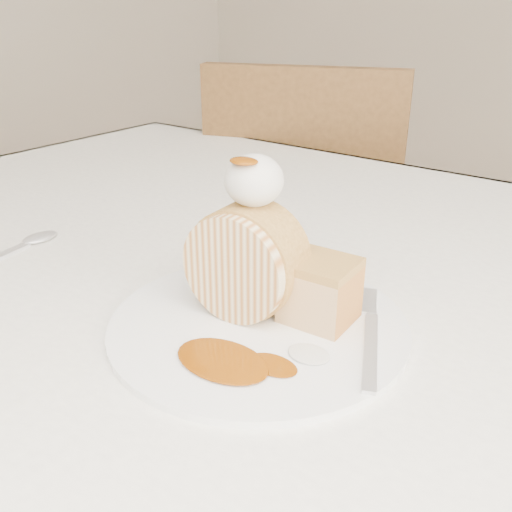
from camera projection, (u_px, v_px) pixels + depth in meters
The scene contains 9 objects.
table at pixel (300, 329), 0.67m from camera, with size 1.40×0.90×0.75m.
chair_far at pixel (308, 229), 1.37m from camera, with size 0.54×0.54×0.89m.
plate at pixel (258, 324), 0.50m from camera, with size 0.26×0.26×0.01m, color white.
roulade_slice at pixel (246, 262), 0.50m from camera, with size 0.10×0.10×0.05m, color beige.
cake_chunk at pixel (320, 294), 0.49m from camera, with size 0.06×0.05×0.05m, color #BA8B46.
whipped_cream at pixel (254, 180), 0.48m from camera, with size 0.05×0.05×0.04m, color silver.
caramel_drizzle at pixel (244, 154), 0.46m from camera, with size 0.03×0.02×0.01m, color #743404.
caramel_pool at pixel (222, 360), 0.44m from camera, with size 0.08×0.05×0.00m, color #743404, non-canonical shape.
fork at pixel (370, 350), 0.46m from camera, with size 0.02×0.16×0.00m, color silver.
Camera 1 is at (0.30, -0.29, 1.01)m, focal length 40.00 mm.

